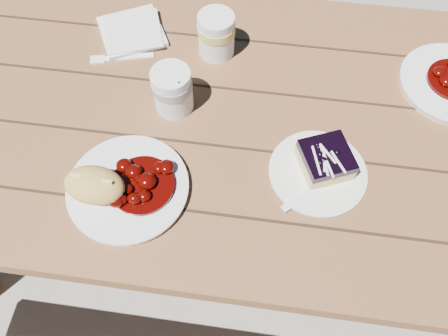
# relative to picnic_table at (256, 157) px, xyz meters

# --- Properties ---
(ground) EXTENTS (60.00, 60.00, 0.00)m
(ground) POSITION_rel_picnic_table_xyz_m (0.00, 0.00, -0.59)
(ground) COLOR gray
(ground) RESTS_ON ground
(picnic_table) EXTENTS (2.00, 1.55, 0.75)m
(picnic_table) POSITION_rel_picnic_table_xyz_m (0.00, 0.00, 0.00)
(picnic_table) COLOR brown
(picnic_table) RESTS_ON ground
(main_plate) EXTENTS (0.24, 0.24, 0.02)m
(main_plate) POSITION_rel_picnic_table_xyz_m (-0.25, -0.21, 0.17)
(main_plate) COLOR white
(main_plate) RESTS_ON picnic_table
(goulash_stew) EXTENTS (0.13, 0.13, 0.04)m
(goulash_stew) POSITION_rel_picnic_table_xyz_m (-0.22, -0.21, 0.20)
(goulash_stew) COLOR #410402
(goulash_stew) RESTS_ON main_plate
(bread_roll) EXTENTS (0.13, 0.09, 0.06)m
(bread_roll) POSITION_rel_picnic_table_xyz_m (-0.31, -0.23, 0.21)
(bread_roll) COLOR #DFAF56
(bread_roll) RESTS_ON main_plate
(dessert_plate) EXTENTS (0.20, 0.20, 0.01)m
(dessert_plate) POSITION_rel_picnic_table_xyz_m (0.13, -0.12, 0.17)
(dessert_plate) COLOR white
(dessert_plate) RESTS_ON picnic_table
(blueberry_cake) EXTENTS (0.13, 0.13, 0.05)m
(blueberry_cake) POSITION_rel_picnic_table_xyz_m (0.14, -0.11, 0.20)
(blueberry_cake) COLOR #E7D17E
(blueberry_cake) RESTS_ON dessert_plate
(fork_dessert) EXTENTS (0.14, 0.12, 0.00)m
(fork_dessert) POSITION_rel_picnic_table_xyz_m (0.11, -0.18, 0.17)
(fork_dessert) COLOR white
(fork_dessert) RESTS_ON dessert_plate
(coffee_cup) EXTENTS (0.09, 0.09, 0.11)m
(coffee_cup) POSITION_rel_picnic_table_xyz_m (-0.20, 0.02, 0.22)
(coffee_cup) COLOR white
(coffee_cup) RESTS_ON picnic_table
(napkin_stack) EXTENTS (0.20, 0.20, 0.01)m
(napkin_stack) POSITION_rel_picnic_table_xyz_m (-0.35, 0.22, 0.17)
(napkin_stack) COLOR white
(napkin_stack) RESTS_ON picnic_table
(fork_table) EXTENTS (0.16, 0.06, 0.00)m
(fork_table) POSITION_rel_picnic_table_xyz_m (-0.34, 0.14, 0.16)
(fork_table) COLOR white
(fork_table) RESTS_ON picnic_table
(second_cup) EXTENTS (0.09, 0.09, 0.11)m
(second_cup) POSITION_rel_picnic_table_xyz_m (-0.13, 0.19, 0.22)
(second_cup) COLOR white
(second_cup) RESTS_ON picnic_table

